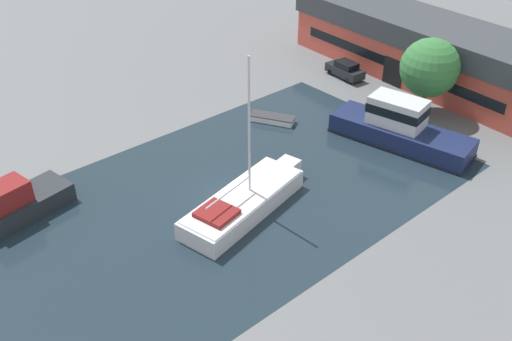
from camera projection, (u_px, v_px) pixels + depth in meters
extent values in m
plane|color=slate|center=(228.00, 195.00, 41.35)|extent=(440.00, 440.00, 0.00)
cube|color=#1E2D38|center=(228.00, 195.00, 41.35)|extent=(20.91, 35.97, 0.01)
cube|color=#C64C3D|center=(419.00, 58.00, 58.09)|extent=(29.11, 9.38, 3.93)
cube|color=#383D42|center=(423.00, 29.00, 56.43)|extent=(29.98, 9.66, 2.16)
cube|color=black|center=(393.00, 72.00, 56.47)|extent=(2.40, 0.21, 2.75)
cube|color=black|center=(394.00, 65.00, 56.05)|extent=(24.34, 1.57, 0.98)
cylinder|color=brown|center=(424.00, 100.00, 51.56)|extent=(0.39, 0.39, 2.45)
sphere|color=#387A3D|center=(430.00, 68.00, 49.82)|extent=(5.19, 5.19, 5.19)
cube|color=#1E2328|center=(345.00, 71.00, 58.44)|extent=(4.33, 2.11, 0.85)
cube|color=black|center=(347.00, 65.00, 57.93)|extent=(2.31, 1.73, 0.59)
cube|color=black|center=(339.00, 62.00, 58.69)|extent=(0.16, 1.40, 0.47)
cylinder|color=black|center=(330.00, 72.00, 59.15)|extent=(0.62, 0.25, 0.60)
cylinder|color=black|center=(341.00, 69.00, 59.92)|extent=(0.62, 0.25, 0.60)
cylinder|color=black|center=(348.00, 81.00, 57.40)|extent=(0.62, 0.25, 0.60)
cylinder|color=black|center=(359.00, 77.00, 58.16)|extent=(0.62, 0.25, 0.60)
cube|color=silver|center=(243.00, 204.00, 39.38)|extent=(5.42, 10.64, 1.34)
cube|color=silver|center=(289.00, 168.00, 43.20)|extent=(1.72, 1.49, 1.34)
cube|color=silver|center=(243.00, 195.00, 38.99)|extent=(5.21, 10.21, 0.08)
cylinder|color=silver|center=(249.00, 128.00, 36.79)|extent=(0.16, 0.16, 9.81)
cylinder|color=silver|center=(229.00, 192.00, 37.34)|extent=(1.09, 4.49, 0.12)
cube|color=maroon|center=(217.00, 213.00, 37.01)|extent=(2.75, 2.68, 0.30)
cube|color=#19234C|center=(401.00, 135.00, 47.08)|extent=(12.16, 5.81, 1.63)
cube|color=black|center=(399.00, 142.00, 47.45)|extent=(12.28, 5.91, 0.18)
cube|color=silver|center=(397.00, 112.00, 46.28)|extent=(4.86, 3.37, 2.34)
cube|color=black|center=(398.00, 109.00, 46.15)|extent=(4.96, 3.46, 0.75)
cube|color=white|center=(272.00, 119.00, 50.64)|extent=(4.01, 3.02, 0.51)
cube|color=#333338|center=(272.00, 116.00, 50.48)|extent=(4.18, 3.16, 0.08)
cube|color=#23282D|center=(15.00, 209.00, 38.87)|extent=(4.22, 8.17, 1.31)
cube|color=maroon|center=(4.00, 196.00, 37.79)|extent=(2.54, 3.42, 1.52)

